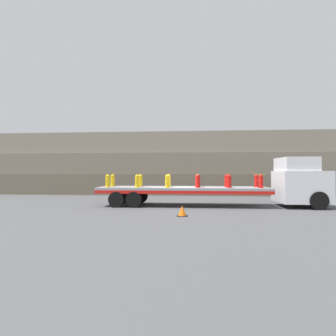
# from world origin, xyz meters

# --- Properties ---
(ground_plane) EXTENTS (120.00, 120.00, 0.00)m
(ground_plane) POSITION_xyz_m (0.00, 0.00, 0.00)
(ground_plane) COLOR #474749
(rock_cliff) EXTENTS (60.00, 3.30, 5.89)m
(rock_cliff) POSITION_xyz_m (0.00, 8.51, 2.94)
(rock_cliff) COLOR #665B4C
(rock_cliff) RESTS_ON ground_plane
(truck_cab) EXTENTS (2.75, 2.73, 3.04)m
(truck_cab) POSITION_xyz_m (7.31, 0.00, 1.53)
(truck_cab) COLOR silver
(truck_cab) RESTS_ON ground_plane
(flatbed_trailer) EXTENTS (10.66, 2.56, 1.19)m
(flatbed_trailer) POSITION_xyz_m (-0.71, 0.00, 0.97)
(flatbed_trailer) COLOR gray
(flatbed_trailer) RESTS_ON ground_plane
(fire_hydrant_yellow_near_0) EXTENTS (0.33, 0.52, 0.81)m
(fire_hydrant_yellow_near_0) POSITION_xyz_m (-4.73, -0.54, 1.58)
(fire_hydrant_yellow_near_0) COLOR gold
(fire_hydrant_yellow_near_0) RESTS_ON flatbed_trailer
(fire_hydrant_yellow_far_0) EXTENTS (0.33, 0.52, 0.81)m
(fire_hydrant_yellow_far_0) POSITION_xyz_m (-4.73, 0.54, 1.58)
(fire_hydrant_yellow_far_0) COLOR gold
(fire_hydrant_yellow_far_0) RESTS_ON flatbed_trailer
(fire_hydrant_yellow_near_1) EXTENTS (0.33, 0.52, 0.81)m
(fire_hydrant_yellow_near_1) POSITION_xyz_m (-2.84, -0.54, 1.58)
(fire_hydrant_yellow_near_1) COLOR gold
(fire_hydrant_yellow_near_1) RESTS_ON flatbed_trailer
(fire_hydrant_yellow_far_1) EXTENTS (0.33, 0.52, 0.81)m
(fire_hydrant_yellow_far_1) POSITION_xyz_m (-2.84, 0.54, 1.58)
(fire_hydrant_yellow_far_1) COLOR gold
(fire_hydrant_yellow_far_1) RESTS_ON flatbed_trailer
(fire_hydrant_yellow_near_2) EXTENTS (0.33, 0.52, 0.81)m
(fire_hydrant_yellow_near_2) POSITION_xyz_m (-0.95, -0.54, 1.58)
(fire_hydrant_yellow_near_2) COLOR gold
(fire_hydrant_yellow_near_2) RESTS_ON flatbed_trailer
(fire_hydrant_yellow_far_2) EXTENTS (0.33, 0.52, 0.81)m
(fire_hydrant_yellow_far_2) POSITION_xyz_m (-0.95, 0.54, 1.58)
(fire_hydrant_yellow_far_2) COLOR gold
(fire_hydrant_yellow_far_2) RESTS_ON flatbed_trailer
(fire_hydrant_red_near_3) EXTENTS (0.33, 0.52, 0.81)m
(fire_hydrant_red_near_3) POSITION_xyz_m (0.95, -0.54, 1.58)
(fire_hydrant_red_near_3) COLOR red
(fire_hydrant_red_near_3) RESTS_ON flatbed_trailer
(fire_hydrant_red_far_3) EXTENTS (0.33, 0.52, 0.81)m
(fire_hydrant_red_far_3) POSITION_xyz_m (0.95, 0.54, 1.58)
(fire_hydrant_red_far_3) COLOR red
(fire_hydrant_red_far_3) RESTS_ON flatbed_trailer
(fire_hydrant_red_near_4) EXTENTS (0.33, 0.52, 0.81)m
(fire_hydrant_red_near_4) POSITION_xyz_m (2.84, -0.54, 1.58)
(fire_hydrant_red_near_4) COLOR red
(fire_hydrant_red_near_4) RESTS_ON flatbed_trailer
(fire_hydrant_red_far_4) EXTENTS (0.33, 0.52, 0.81)m
(fire_hydrant_red_far_4) POSITION_xyz_m (2.84, 0.54, 1.58)
(fire_hydrant_red_far_4) COLOR red
(fire_hydrant_red_far_4) RESTS_ON flatbed_trailer
(fire_hydrant_red_near_5) EXTENTS (0.33, 0.52, 0.81)m
(fire_hydrant_red_near_5) POSITION_xyz_m (4.73, -0.54, 1.58)
(fire_hydrant_red_near_5) COLOR red
(fire_hydrant_red_near_5) RESTS_ON flatbed_trailer
(fire_hydrant_red_far_5) EXTENTS (0.33, 0.52, 0.81)m
(fire_hydrant_red_far_5) POSITION_xyz_m (4.73, 0.54, 1.58)
(fire_hydrant_red_far_5) COLOR red
(fire_hydrant_red_far_5) RESTS_ON flatbed_trailer
(cargo_strap_rear) EXTENTS (0.05, 2.66, 0.01)m
(cargo_strap_rear) POSITION_xyz_m (0.95, 0.00, 2.00)
(cargo_strap_rear) COLOR yellow
(cargo_strap_rear) RESTS_ON fire_hydrant_red_near_3
(cargo_strap_middle) EXTENTS (0.05, 2.66, 0.01)m
(cargo_strap_middle) POSITION_xyz_m (4.73, 0.00, 2.00)
(cargo_strap_middle) COLOR yellow
(cargo_strap_middle) RESTS_ON fire_hydrant_red_near_5
(traffic_cone) EXTENTS (0.52, 0.52, 0.51)m
(traffic_cone) POSITION_xyz_m (0.07, -3.89, 0.25)
(traffic_cone) COLOR black
(traffic_cone) RESTS_ON ground_plane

